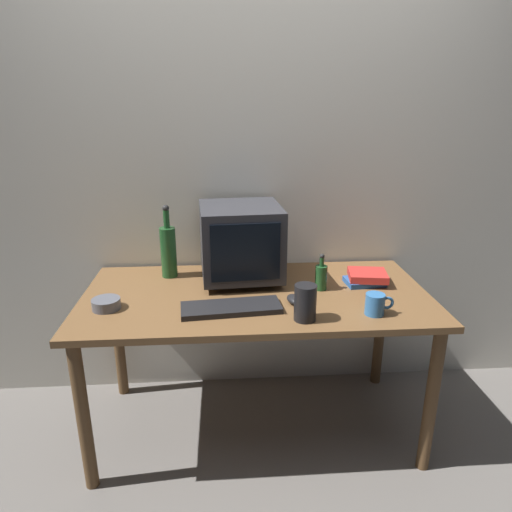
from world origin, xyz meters
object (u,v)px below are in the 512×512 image
object	(u,v)px
computer_mouse	(295,300)
bottle_short	(321,276)
cd_spindle	(106,304)
bottle_tall	(168,250)
keyboard	(231,308)
book_stack	(366,278)
metal_canister	(305,303)
crt_monitor	(241,242)
mug	(376,304)

from	to	relation	value
computer_mouse	bottle_short	xyz separation A→B (m)	(0.15, 0.15, 0.05)
cd_spindle	bottle_tall	bearing A→B (deg)	58.02
keyboard	bottle_tall	distance (m)	0.53
bottle_short	book_stack	bearing A→B (deg)	12.61
bottle_tall	metal_canister	size ratio (longest dim) A/B	2.44
crt_monitor	metal_canister	xyz separation A→B (m)	(0.24, -0.46, -0.12)
computer_mouse	crt_monitor	bearing A→B (deg)	108.94
mug	cd_spindle	xyz separation A→B (m)	(-1.12, 0.13, -0.02)
crt_monitor	computer_mouse	distance (m)	0.42
book_stack	mug	size ratio (longest dim) A/B	1.75
bottle_short	book_stack	size ratio (longest dim) A/B	0.84
mug	metal_canister	world-z (taller)	metal_canister
cd_spindle	keyboard	bearing A→B (deg)	-5.89
book_stack	cd_spindle	xyz separation A→B (m)	(-1.19, -0.20, -0.01)
mug	cd_spindle	world-z (taller)	mug
bottle_tall	book_stack	world-z (taller)	bottle_tall
cd_spindle	metal_canister	bearing A→B (deg)	-11.07
mug	bottle_short	bearing A→B (deg)	121.65
keyboard	mug	distance (m)	0.60
bottle_tall	metal_canister	xyz separation A→B (m)	(0.60, -0.53, -0.06)
keyboard	bottle_short	distance (m)	0.47
computer_mouse	bottle_tall	size ratio (longest dim) A/B	0.27
bottle_short	book_stack	world-z (taller)	bottle_short
crt_monitor	keyboard	bearing A→B (deg)	-99.17
computer_mouse	book_stack	xyz separation A→B (m)	(0.38, 0.20, 0.01)
computer_mouse	cd_spindle	world-z (taller)	cd_spindle
keyboard	bottle_tall	world-z (taller)	bottle_tall
computer_mouse	bottle_tall	xyz separation A→B (m)	(-0.58, 0.37, 0.12)
mug	metal_canister	size ratio (longest dim) A/B	0.80
keyboard	computer_mouse	xyz separation A→B (m)	(0.28, 0.05, 0.01)
computer_mouse	cd_spindle	size ratio (longest dim) A/B	0.83
crt_monitor	bottle_tall	distance (m)	0.37
computer_mouse	bottle_tall	distance (m)	0.70
keyboard	cd_spindle	size ratio (longest dim) A/B	3.50
computer_mouse	metal_canister	world-z (taller)	metal_canister
metal_canister	mug	bearing A→B (deg)	5.31
bottle_tall	cd_spindle	distance (m)	0.45
crt_monitor	bottle_tall	bearing A→B (deg)	169.66
keyboard	computer_mouse	distance (m)	0.28
crt_monitor	keyboard	xyz separation A→B (m)	(-0.06, -0.36, -0.18)
crt_monitor	book_stack	world-z (taller)	crt_monitor
bottle_tall	bottle_short	size ratio (longest dim) A/B	2.09
book_stack	metal_canister	xyz separation A→B (m)	(-0.36, -0.36, 0.04)
cd_spindle	computer_mouse	bearing A→B (deg)	-0.37
keyboard	cd_spindle	bearing A→B (deg)	168.69
book_stack	bottle_tall	bearing A→B (deg)	169.85
cd_spindle	metal_canister	world-z (taller)	metal_canister
crt_monitor	bottle_tall	size ratio (longest dim) A/B	1.12
keyboard	book_stack	bearing A→B (deg)	15.42
crt_monitor	keyboard	size ratio (longest dim) A/B	0.98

